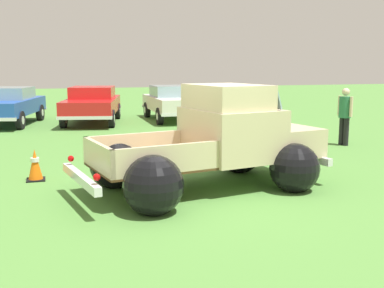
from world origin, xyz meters
The scene contains 8 objects.
ground_plane centered at (0.00, 0.00, 0.00)m, with size 80.00×80.00×0.00m, color #548C3D.
vintage_pickup_truck centered at (0.38, 0.07, 0.76)m, with size 4.89×3.40×1.96m.
show_car_0 centered at (-4.09, 11.25, 0.78)m, with size 2.87×4.69×1.43m.
show_car_1 centered at (-0.93, 10.87, 0.79)m, with size 2.87×4.85×1.43m.
show_car_2 centered at (2.30, 10.88, 0.78)m, with size 1.88×4.27×1.43m.
show_car_3 centered at (4.98, 10.35, 0.78)m, with size 2.64×4.50×1.43m.
spectator_0 centered at (5.43, 3.38, 0.93)m, with size 0.40×0.54×1.63m.
lane_cone_0 centered at (-2.95, 1.60, 0.31)m, with size 0.36×0.36×0.63m.
Camera 1 is at (-2.67, -8.06, 2.28)m, focal length 44.00 mm.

